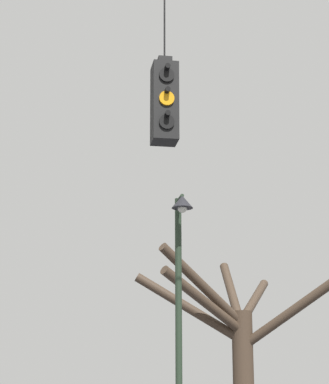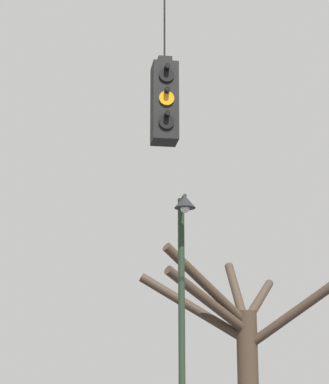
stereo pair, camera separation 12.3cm
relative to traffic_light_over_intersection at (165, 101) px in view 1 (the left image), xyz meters
name	(u,v)px [view 1 (the left image)]	position (x,y,z in m)	size (l,w,h in m)	color
traffic_light_over_intersection	(165,101)	(0.00, 0.00, 0.00)	(0.34, 0.46, 3.31)	black
street_lamp	(180,295)	(0.89, 3.83, -2.07)	(0.38, 0.68, 5.32)	#233323
bare_tree	(240,348)	(2.83, 7.11, -2.80)	(4.99, 4.11, 4.97)	#423326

